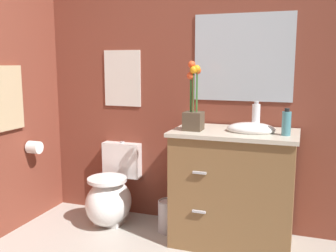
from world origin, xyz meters
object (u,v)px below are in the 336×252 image
object	(u,v)px
toilet	(111,196)
soap_bottle	(256,116)
flower_vase	(194,108)
toilet_paper_roll	(34,147)
wall_poster	(122,78)
vanity_cabinet	(233,186)
trash_bin	(169,216)
wall_mirror	(243,58)
lotion_bottle	(286,123)
hanging_towel	(9,98)

from	to	relation	value
toilet	soap_bottle	xyz separation A→B (m)	(1.22, 0.09, 0.76)
flower_vase	toilet_paper_roll	distance (m)	1.47
wall_poster	vanity_cabinet	bearing A→B (deg)	-15.18
trash_bin	wall_mirror	world-z (taller)	wall_mirror
vanity_cabinet	toilet_paper_roll	size ratio (longest dim) A/B	9.82
trash_bin	wall_poster	size ratio (longest dim) A/B	0.54
flower_vase	trash_bin	xyz separation A→B (m)	(-0.23, 0.10, -0.93)
vanity_cabinet	wall_poster	size ratio (longest dim) A/B	2.15
vanity_cabinet	toilet_paper_roll	distance (m)	1.74
vanity_cabinet	wall_mirror	size ratio (longest dim) A/B	1.35
soap_bottle	wall_poster	size ratio (longest dim) A/B	0.44
lotion_bottle	wall_mirror	size ratio (longest dim) A/B	0.24
toilet	wall_poster	world-z (taller)	wall_poster
lotion_bottle	wall_poster	xyz separation A→B (m)	(-1.45, 0.36, 0.28)
trash_bin	wall_mirror	bearing A→B (deg)	26.76
flower_vase	hanging_towel	size ratio (longest dim) A/B	1.01
soap_bottle	toilet_paper_roll	bearing A→B (deg)	-171.25
trash_bin	wall_poster	bearing A→B (deg)	153.42
wall_poster	toilet_paper_roll	xyz separation A→B (m)	(-0.64, -0.46, -0.59)
flower_vase	hanging_towel	distance (m)	1.50
flower_vase	lotion_bottle	xyz separation A→B (m)	(0.68, 0.01, -0.08)
toilet	toilet_paper_roll	bearing A→B (deg)	-162.83
wall_poster	toilet	bearing A→B (deg)	-90.00
toilet	hanging_towel	xyz separation A→B (m)	(-0.69, -0.40, 0.88)
trash_bin	wall_mirror	xyz separation A→B (m)	(0.54, 0.27, 1.31)
toilet	wall_mirror	world-z (taller)	wall_mirror
vanity_cabinet	soap_bottle	world-z (taller)	soap_bottle
vanity_cabinet	soap_bottle	size ratio (longest dim) A/B	4.92
vanity_cabinet	wall_poster	distance (m)	1.38
toilet	trash_bin	size ratio (longest dim) A/B	2.54
toilet	lotion_bottle	xyz separation A→B (m)	(1.45, -0.09, 0.75)
hanging_towel	toilet_paper_roll	bearing A→B (deg)	74.77
flower_vase	soap_bottle	distance (m)	0.49
toilet	toilet_paper_roll	world-z (taller)	toilet_paper_roll
flower_vase	lotion_bottle	bearing A→B (deg)	0.83
toilet	vanity_cabinet	xyz separation A→B (m)	(1.08, -0.03, 0.22)
vanity_cabinet	flower_vase	size ratio (longest dim) A/B	2.06
vanity_cabinet	hanging_towel	bearing A→B (deg)	-168.16
flower_vase	soap_bottle	world-z (taller)	flower_vase
vanity_cabinet	trash_bin	distance (m)	0.63
wall_mirror	hanging_towel	size ratio (longest dim) A/B	1.54
vanity_cabinet	trash_bin	world-z (taller)	vanity_cabinet
vanity_cabinet	wall_poster	world-z (taller)	wall_poster
wall_poster	toilet_paper_roll	bearing A→B (deg)	-143.88
flower_vase	wall_poster	world-z (taller)	wall_poster
hanging_towel	toilet	bearing A→B (deg)	29.97
trash_bin	wall_poster	world-z (taller)	wall_poster
toilet	wall_poster	xyz separation A→B (m)	(0.00, 0.27, 1.03)
flower_vase	hanging_towel	xyz separation A→B (m)	(-1.47, -0.30, 0.06)
flower_vase	trash_bin	size ratio (longest dim) A/B	1.93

